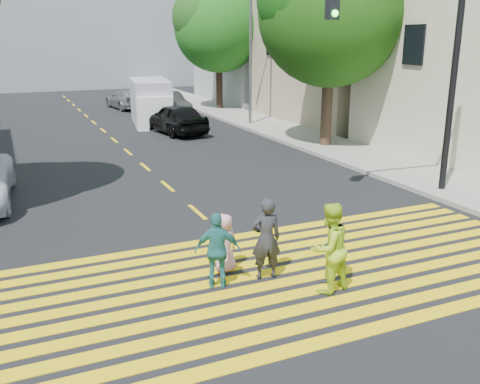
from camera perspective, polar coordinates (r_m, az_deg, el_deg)
ground at (r=10.24m, az=6.96°, el=-11.91°), size 120.00×120.00×0.00m
sidewalk_right at (r=26.70m, az=6.30°, el=5.96°), size 3.00×60.00×0.15m
crosswalk at (r=11.23m, az=3.61°, el=-9.12°), size 13.40×5.30×0.01m
lane_line at (r=30.94m, az=-14.89°, el=6.80°), size 0.12×34.40×0.01m
building_right_tan at (r=33.20m, az=13.13°, el=16.20°), size 10.00×10.00×10.00m
building_right_grey at (r=42.55m, az=3.92°, el=16.50°), size 10.00×10.00×10.00m
backdrop_block at (r=55.91m, az=-19.87°, el=16.58°), size 30.00×8.00×12.00m
tree_right_near at (r=24.01m, az=9.89°, el=19.09°), size 7.68×7.30×9.00m
tree_right_far at (r=36.42m, az=-2.17°, el=17.67°), size 6.98×6.56×8.44m
pedestrian_man at (r=10.92m, az=2.79°, el=-5.00°), size 0.68×0.50×1.72m
pedestrian_woman at (r=10.48m, az=9.49°, el=-5.90°), size 1.00×0.86×1.80m
pedestrian_child at (r=11.29m, az=-1.65°, el=-5.46°), size 0.70×0.54×1.27m
pedestrian_extra at (r=10.55m, az=-2.40°, el=-6.26°), size 0.98×0.69×1.55m
dark_car_near at (r=27.79m, az=-6.89°, el=7.80°), size 2.53×4.76×1.54m
silver_car at (r=38.15m, az=-12.08°, el=9.65°), size 2.33×4.61×1.28m
dark_car_parked at (r=34.45m, az=-7.62°, el=9.33°), size 1.89×4.53×1.46m
white_van at (r=31.02m, az=-9.47°, el=9.31°), size 2.74×5.46×2.46m
traffic_signal at (r=16.81m, az=18.84°, el=13.84°), size 4.58×0.53×6.71m
street_lamp at (r=29.76m, az=0.77°, el=17.12°), size 2.06×0.59×9.15m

